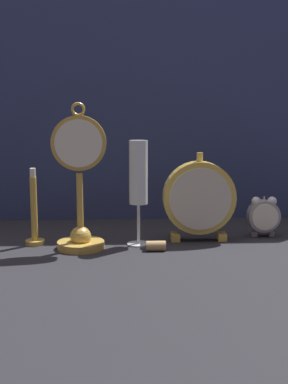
{
  "coord_description": "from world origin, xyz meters",
  "views": [
    {
      "loc": [
        -0.06,
        -1.11,
        0.32
      ],
      "look_at": [
        0.0,
        0.08,
        0.12
      ],
      "focal_mm": 50.0,
      "sensor_mm": 36.0,
      "label": 1
    }
  ],
  "objects_px": {
    "pocket_watch_on_stand": "(80,192)",
    "wine_cork": "(156,245)",
    "champagne_flute": "(138,179)",
    "brass_candlestick": "(34,218)",
    "mantel_clock_silver": "(199,198)",
    "alarm_clock_twin_bell": "(264,215)"
  },
  "relations": [
    {
      "from": "champagne_flute",
      "to": "brass_candlestick",
      "type": "relative_size",
      "value": 1.35
    },
    {
      "from": "champagne_flute",
      "to": "brass_candlestick",
      "type": "distance_m",
      "value": 0.25
    },
    {
      "from": "pocket_watch_on_stand",
      "to": "wine_cork",
      "type": "height_order",
      "value": "pocket_watch_on_stand"
    },
    {
      "from": "alarm_clock_twin_bell",
      "to": "champagne_flute",
      "type": "relative_size",
      "value": 0.41
    },
    {
      "from": "pocket_watch_on_stand",
      "to": "alarm_clock_twin_bell",
      "type": "distance_m",
      "value": 0.44
    },
    {
      "from": "mantel_clock_silver",
      "to": "champagne_flute",
      "type": "distance_m",
      "value": 0.15
    },
    {
      "from": "alarm_clock_twin_bell",
      "to": "brass_candlestick",
      "type": "height_order",
      "value": "brass_candlestick"
    },
    {
      "from": "brass_candlestick",
      "to": "wine_cork",
      "type": "distance_m",
      "value": 0.28
    },
    {
      "from": "alarm_clock_twin_bell",
      "to": "brass_candlestick",
      "type": "distance_m",
      "value": 0.54
    },
    {
      "from": "alarm_clock_twin_bell",
      "to": "champagne_flute",
      "type": "height_order",
      "value": "champagne_flute"
    },
    {
      "from": "alarm_clock_twin_bell",
      "to": "pocket_watch_on_stand",
      "type": "bearing_deg",
      "value": -168.39
    },
    {
      "from": "pocket_watch_on_stand",
      "to": "mantel_clock_silver",
      "type": "relative_size",
      "value": 1.55
    },
    {
      "from": "pocket_watch_on_stand",
      "to": "champagne_flute",
      "type": "distance_m",
      "value": 0.13
    },
    {
      "from": "brass_candlestick",
      "to": "wine_cork",
      "type": "bearing_deg",
      "value": -13.13
    },
    {
      "from": "wine_cork",
      "to": "brass_candlestick",
      "type": "bearing_deg",
      "value": 166.87
    },
    {
      "from": "pocket_watch_on_stand",
      "to": "alarm_clock_twin_bell",
      "type": "height_order",
      "value": "pocket_watch_on_stand"
    },
    {
      "from": "pocket_watch_on_stand",
      "to": "champagne_flute",
      "type": "bearing_deg",
      "value": 12.06
    },
    {
      "from": "pocket_watch_on_stand",
      "to": "champagne_flute",
      "type": "xyz_separation_m",
      "value": [
        0.13,
        0.03,
        0.02
      ]
    },
    {
      "from": "pocket_watch_on_stand",
      "to": "mantel_clock_silver",
      "type": "distance_m",
      "value": 0.27
    },
    {
      "from": "pocket_watch_on_stand",
      "to": "wine_cork",
      "type": "relative_size",
      "value": 7.54
    },
    {
      "from": "pocket_watch_on_stand",
      "to": "alarm_clock_twin_bell",
      "type": "relative_size",
      "value": 3.29
    },
    {
      "from": "pocket_watch_on_stand",
      "to": "mantel_clock_silver",
      "type": "height_order",
      "value": "pocket_watch_on_stand"
    }
  ]
}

